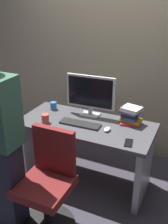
{
  "coord_description": "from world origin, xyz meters",
  "views": [
    {
      "loc": [
        1.03,
        -2.25,
        1.99
      ],
      "look_at": [
        0.0,
        -0.05,
        0.89
      ],
      "focal_mm": 42.64,
      "sensor_mm": 36.0,
      "label": 1
    }
  ],
  "objects": [
    {
      "name": "cell_phone",
      "position": [
        0.52,
        -0.2,
        0.74
      ],
      "size": [
        0.09,
        0.15,
        0.01
      ],
      "primitive_type": "cube",
      "rotation": [
        0.0,
        0.0,
        0.17
      ],
      "color": "black",
      "rests_on": "desk"
    },
    {
      "name": "keyboard",
      "position": [
        -0.04,
        -0.06,
        0.75
      ],
      "size": [
        0.43,
        0.14,
        0.02
      ],
      "primitive_type": "cube",
      "rotation": [
        0.0,
        0.0,
        0.03
      ],
      "color": "#262626",
      "rests_on": "desk"
    },
    {
      "name": "monitor",
      "position": [
        -0.04,
        0.2,
        0.99
      ],
      "size": [
        0.54,
        0.15,
        0.46
      ],
      "color": "silver",
      "rests_on": "desk"
    },
    {
      "name": "office_chair",
      "position": [
        -0.05,
        -0.7,
        0.43
      ],
      "size": [
        0.52,
        0.52,
        0.94
      ],
      "color": "black",
      "rests_on": "ground"
    },
    {
      "name": "book_stack",
      "position": [
        0.42,
        0.19,
        0.83
      ],
      "size": [
        0.24,
        0.2,
        0.18
      ],
      "color": "red",
      "rests_on": "desk"
    },
    {
      "name": "desk",
      "position": [
        0.0,
        0.0,
        0.51
      ],
      "size": [
        1.41,
        0.65,
        0.74
      ],
      "color": "#4C4C51",
      "rests_on": "ground"
    },
    {
      "name": "cup_near_keyboard",
      "position": [
        -0.39,
        -0.17,
        0.78
      ],
      "size": [
        0.08,
        0.08,
        0.1
      ],
      "primitive_type": "cylinder",
      "color": "#D84C3F",
      "rests_on": "desk"
    },
    {
      "name": "cup_by_monitor",
      "position": [
        -0.49,
        0.17,
        0.78
      ],
      "size": [
        0.07,
        0.07,
        0.09
      ],
      "primitive_type": "cylinder",
      "color": "#3372B2",
      "rests_on": "desk"
    },
    {
      "name": "mouse",
      "position": [
        0.26,
        -0.06,
        0.75
      ],
      "size": [
        0.06,
        0.1,
        0.03
      ],
      "primitive_type": "ellipsoid",
      "color": "white",
      "rests_on": "desk"
    },
    {
      "name": "ground_plane",
      "position": [
        0.0,
        0.0,
        0.0
      ],
      "size": [
        9.0,
        9.0,
        0.0
      ],
      "primitive_type": "plane",
      "color": "#3D3842"
    },
    {
      "name": "wall_back",
      "position": [
        0.0,
        0.9,
        1.5
      ],
      "size": [
        6.4,
        0.1,
        3.0
      ],
      "primitive_type": "cube",
      "color": "tan",
      "rests_on": "ground"
    }
  ]
}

